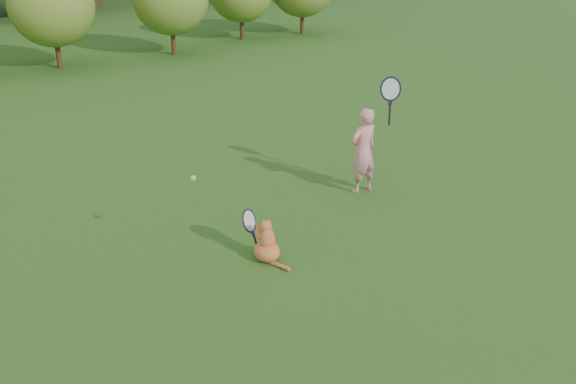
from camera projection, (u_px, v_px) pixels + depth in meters
ground at (314, 271)px, 7.67m from camera, size 100.00×100.00×0.00m
shrub_row at (4, 20)px, 16.71m from camera, size 28.00×3.00×2.80m
child at (364, 149)px, 9.62m from camera, size 0.73×0.46×1.98m
cat at (266, 239)px, 7.83m from camera, size 0.46×0.79×0.73m
tennis_ball at (193, 178)px, 7.43m from camera, size 0.07×0.07×0.07m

